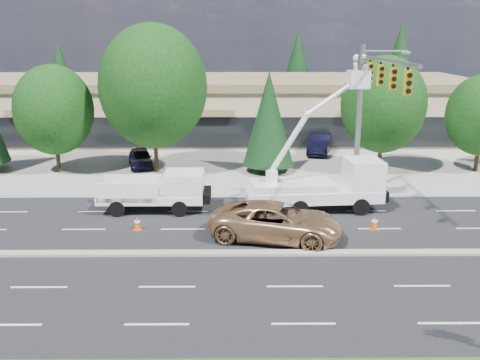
{
  "coord_description": "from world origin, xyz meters",
  "views": [
    {
      "loc": [
        2.71,
        -22.24,
        9.54
      ],
      "look_at": [
        2.91,
        3.87,
        2.4
      ],
      "focal_mm": 40.0,
      "sensor_mm": 36.0,
      "label": 1
    }
  ],
  "objects_px": {
    "bucket_truck": "(326,179)",
    "utility_pickup": "(159,195)",
    "signal_mast": "(370,100)",
    "minivan": "(277,222)"
  },
  "relations": [
    {
      "from": "utility_pickup",
      "to": "minivan",
      "type": "relative_size",
      "value": 0.92
    },
    {
      "from": "signal_mast",
      "to": "bucket_truck",
      "type": "relative_size",
      "value": 1.19
    },
    {
      "from": "signal_mast",
      "to": "minivan",
      "type": "bearing_deg",
      "value": -135.96
    },
    {
      "from": "bucket_truck",
      "to": "utility_pickup",
      "type": "bearing_deg",
      "value": 175.48
    },
    {
      "from": "signal_mast",
      "to": "utility_pickup",
      "type": "xyz_separation_m",
      "value": [
        -11.6,
        -0.84,
        -5.14
      ]
    },
    {
      "from": "signal_mast",
      "to": "utility_pickup",
      "type": "distance_m",
      "value": 12.71
    },
    {
      "from": "minivan",
      "to": "bucket_truck",
      "type": "bearing_deg",
      "value": -21.21
    },
    {
      "from": "signal_mast",
      "to": "bucket_truck",
      "type": "distance_m",
      "value": 4.91
    },
    {
      "from": "signal_mast",
      "to": "minivan",
      "type": "relative_size",
      "value": 1.61
    },
    {
      "from": "utility_pickup",
      "to": "minivan",
      "type": "distance_m",
      "value": 7.6
    }
  ]
}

